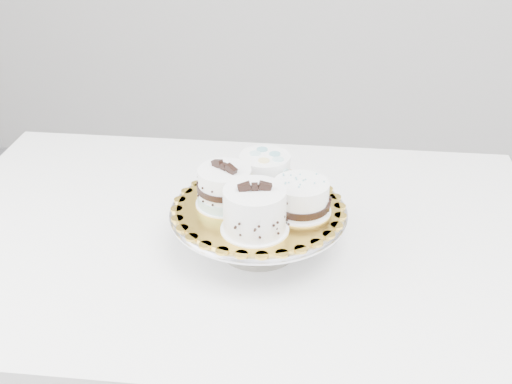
% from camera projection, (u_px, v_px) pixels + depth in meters
% --- Properties ---
extents(table, '(1.34, 0.95, 0.75)m').
position_uv_depth(table, '(236.00, 260.00, 1.35)').
color(table, white).
rests_on(table, floor).
extents(cake_stand, '(0.34, 0.34, 0.09)m').
position_uv_depth(cake_stand, '(258.00, 222.00, 1.23)').
color(cake_stand, gray).
rests_on(cake_stand, table).
extents(cake_board, '(0.33, 0.33, 0.00)m').
position_uv_depth(cake_board, '(258.00, 208.00, 1.22)').
color(cake_board, gold).
rests_on(cake_board, cake_stand).
extents(cake_swirl, '(0.14, 0.14, 0.10)m').
position_uv_depth(cake_swirl, '(255.00, 211.00, 1.13)').
color(cake_swirl, white).
rests_on(cake_swirl, cake_board).
extents(cake_banded, '(0.14, 0.14, 0.09)m').
position_uv_depth(cake_banded, '(225.00, 188.00, 1.21)').
color(cake_banded, white).
rests_on(cake_banded, cake_board).
extents(cake_dots, '(0.12, 0.12, 0.08)m').
position_uv_depth(cake_dots, '(265.00, 172.00, 1.26)').
color(cake_dots, white).
rests_on(cake_dots, cake_board).
extents(cake_ribbon, '(0.12, 0.12, 0.06)m').
position_uv_depth(cake_ribbon, '(301.00, 198.00, 1.19)').
color(cake_ribbon, white).
rests_on(cake_ribbon, cake_board).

